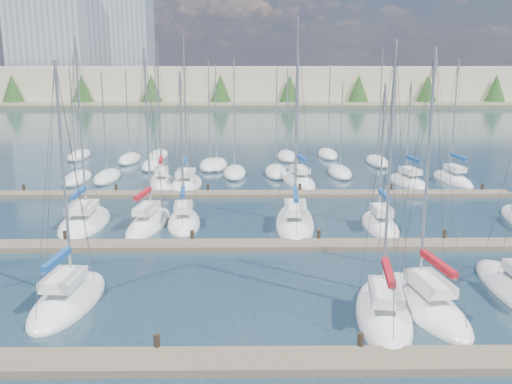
{
  "coord_description": "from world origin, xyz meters",
  "views": [
    {
      "loc": [
        -0.32,
        -17.58,
        11.23
      ],
      "look_at": [
        0.0,
        14.0,
        4.0
      ],
      "focal_mm": 40.0,
      "sensor_mm": 36.0,
      "label": 1
    }
  ],
  "objects_px": {
    "sailboat_q": "(408,182)",
    "sailboat_d": "(383,313)",
    "sailboat_e": "(425,304)",
    "sailboat_j": "(184,222)",
    "sailboat_r": "(452,179)",
    "sailboat_h": "(85,222)",
    "sailboat_p": "(298,181)",
    "sailboat_k": "(295,222)",
    "sailboat_n": "(162,182)",
    "sailboat_c": "(68,300)",
    "sailboat_l": "(380,225)",
    "sailboat_i": "(149,223)",
    "sailboat_o": "(186,184)"
  },
  "relations": [
    {
      "from": "sailboat_n",
      "to": "sailboat_h",
      "type": "relative_size",
      "value": 1.01
    },
    {
      "from": "sailboat_r",
      "to": "sailboat_l",
      "type": "relative_size",
      "value": 1.16
    },
    {
      "from": "sailboat_k",
      "to": "sailboat_n",
      "type": "height_order",
      "value": "sailboat_k"
    },
    {
      "from": "sailboat_i",
      "to": "sailboat_j",
      "type": "relative_size",
      "value": 1.14
    },
    {
      "from": "sailboat_c",
      "to": "sailboat_r",
      "type": "distance_m",
      "value": 39.81
    },
    {
      "from": "sailboat_c",
      "to": "sailboat_o",
      "type": "xyz_separation_m",
      "value": [
        2.76,
        26.17,
        0.01
      ]
    },
    {
      "from": "sailboat_q",
      "to": "sailboat_d",
      "type": "bearing_deg",
      "value": -117.67
    },
    {
      "from": "sailboat_r",
      "to": "sailboat_e",
      "type": "xyz_separation_m",
      "value": [
        -11.31,
        -28.75,
        -0.01
      ]
    },
    {
      "from": "sailboat_j",
      "to": "sailboat_o",
      "type": "bearing_deg",
      "value": 90.51
    },
    {
      "from": "sailboat_r",
      "to": "sailboat_l",
      "type": "bearing_deg",
      "value": -130.29
    },
    {
      "from": "sailboat_r",
      "to": "sailboat_p",
      "type": "height_order",
      "value": "sailboat_p"
    },
    {
      "from": "sailboat_p",
      "to": "sailboat_k",
      "type": "bearing_deg",
      "value": -106.82
    },
    {
      "from": "sailboat_k",
      "to": "sailboat_e",
      "type": "bearing_deg",
      "value": -66.77
    },
    {
      "from": "sailboat_r",
      "to": "sailboat_p",
      "type": "bearing_deg",
      "value": 175.29
    },
    {
      "from": "sailboat_k",
      "to": "sailboat_e",
      "type": "height_order",
      "value": "sailboat_k"
    },
    {
      "from": "sailboat_j",
      "to": "sailboat_l",
      "type": "bearing_deg",
      "value": -9.03
    },
    {
      "from": "sailboat_c",
      "to": "sailboat_d",
      "type": "bearing_deg",
      "value": -1.95
    },
    {
      "from": "sailboat_c",
      "to": "sailboat_l",
      "type": "xyz_separation_m",
      "value": [
        17.68,
        12.5,
        -0.0
      ]
    },
    {
      "from": "sailboat_i",
      "to": "sailboat_q",
      "type": "height_order",
      "value": "sailboat_i"
    },
    {
      "from": "sailboat_p",
      "to": "sailboat_e",
      "type": "relative_size",
      "value": 1.03
    },
    {
      "from": "sailboat_j",
      "to": "sailboat_h",
      "type": "relative_size",
      "value": 0.83
    },
    {
      "from": "sailboat_k",
      "to": "sailboat_q",
      "type": "xyz_separation_m",
      "value": [
        11.7,
        13.5,
        -0.01
      ]
    },
    {
      "from": "sailboat_r",
      "to": "sailboat_h",
      "type": "distance_m",
      "value": 34.44
    },
    {
      "from": "sailboat_p",
      "to": "sailboat_h",
      "type": "xyz_separation_m",
      "value": [
        -16.31,
        -14.11,
        -0.01
      ]
    },
    {
      "from": "sailboat_d",
      "to": "sailboat_h",
      "type": "xyz_separation_m",
      "value": [
        -17.72,
        15.19,
        -0.01
      ]
    },
    {
      "from": "sailboat_l",
      "to": "sailboat_q",
      "type": "xyz_separation_m",
      "value": [
        5.84,
        14.34,
        -0.01
      ]
    },
    {
      "from": "sailboat_j",
      "to": "sailboat_d",
      "type": "xyz_separation_m",
      "value": [
        10.7,
        -15.1,
        0.0
      ]
    },
    {
      "from": "sailboat_c",
      "to": "sailboat_r",
      "type": "relative_size",
      "value": 0.98
    },
    {
      "from": "sailboat_e",
      "to": "sailboat_j",
      "type": "bearing_deg",
      "value": 124.06
    },
    {
      "from": "sailboat_j",
      "to": "sailboat_e",
      "type": "height_order",
      "value": "sailboat_e"
    },
    {
      "from": "sailboat_l",
      "to": "sailboat_e",
      "type": "xyz_separation_m",
      "value": [
        -0.84,
        -13.1,
        0.0
      ]
    },
    {
      "from": "sailboat_c",
      "to": "sailboat_j",
      "type": "bearing_deg",
      "value": 77.9
    },
    {
      "from": "sailboat_c",
      "to": "sailboat_i",
      "type": "relative_size",
      "value": 0.93
    },
    {
      "from": "sailboat_k",
      "to": "sailboat_n",
      "type": "bearing_deg",
      "value": 133.44
    },
    {
      "from": "sailboat_e",
      "to": "sailboat_q",
      "type": "xyz_separation_m",
      "value": [
        6.68,
        27.45,
        -0.01
      ]
    },
    {
      "from": "sailboat_c",
      "to": "sailboat_e",
      "type": "bearing_deg",
      "value": 2.29
    },
    {
      "from": "sailboat_c",
      "to": "sailboat_i",
      "type": "distance_m",
      "value": 13.26
    },
    {
      "from": "sailboat_p",
      "to": "sailboat_l",
      "type": "bearing_deg",
      "value": -84.86
    },
    {
      "from": "sailboat_d",
      "to": "sailboat_l",
      "type": "distance_m",
      "value": 14.44
    },
    {
      "from": "sailboat_n",
      "to": "sailboat_j",
      "type": "bearing_deg",
      "value": -82.55
    },
    {
      "from": "sailboat_o",
      "to": "sailboat_h",
      "type": "xyz_separation_m",
      "value": [
        -5.81,
        -12.59,
        -0.01
      ]
    },
    {
      "from": "sailboat_d",
      "to": "sailboat_k",
      "type": "xyz_separation_m",
      "value": [
        -2.85,
        14.96,
        -0.0
      ]
    },
    {
      "from": "sailboat_q",
      "to": "sailboat_j",
      "type": "bearing_deg",
      "value": -156.04
    },
    {
      "from": "sailboat_h",
      "to": "sailboat_l",
      "type": "relative_size",
      "value": 1.29
    },
    {
      "from": "sailboat_l",
      "to": "sailboat_p",
      "type": "bearing_deg",
      "value": 106.61
    },
    {
      "from": "sailboat_i",
      "to": "sailboat_p",
      "type": "bearing_deg",
      "value": 58.29
    },
    {
      "from": "sailboat_i",
      "to": "sailboat_q",
      "type": "bearing_deg",
      "value": 39.1
    },
    {
      "from": "sailboat_e",
      "to": "sailboat_d",
      "type": "bearing_deg",
      "value": -163.33
    },
    {
      "from": "sailboat_n",
      "to": "sailboat_q",
      "type": "relative_size",
      "value": 1.35
    },
    {
      "from": "sailboat_q",
      "to": "sailboat_r",
      "type": "bearing_deg",
      "value": 5.29
    }
  ]
}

